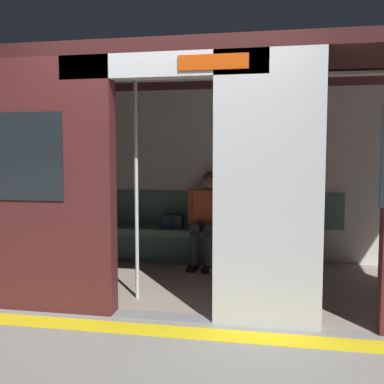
# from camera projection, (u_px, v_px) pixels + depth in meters

# --- Properties ---
(ground_plane) EXTENTS (60.00, 60.00, 0.00)m
(ground_plane) POSITION_uv_depth(u_px,v_px,m) (163.00, 317.00, 4.00)
(ground_plane) COLOR gray
(platform_edge_strip) EXTENTS (8.00, 0.24, 0.01)m
(platform_edge_strip) POSITION_uv_depth(u_px,v_px,m) (154.00, 330.00, 3.70)
(platform_edge_strip) COLOR yellow
(platform_edge_strip) RESTS_ON ground_plane
(train_car) EXTENTS (6.40, 2.49, 2.34)m
(train_car) POSITION_uv_depth(u_px,v_px,m) (183.00, 142.00, 4.92)
(train_car) COLOR silver
(train_car) RESTS_ON ground_plane
(bench_seat) EXTENTS (2.67, 0.44, 0.44)m
(bench_seat) POSITION_uv_depth(u_px,v_px,m) (202.00, 237.00, 5.90)
(bench_seat) COLOR #4C7566
(bench_seat) RESTS_ON ground_plane
(person_seated) EXTENTS (0.55, 0.70, 1.16)m
(person_seated) POSITION_uv_depth(u_px,v_px,m) (208.00, 212.00, 5.81)
(person_seated) COLOR #CC5933
(person_seated) RESTS_ON ground_plane
(handbag) EXTENTS (0.26, 0.15, 0.17)m
(handbag) POSITION_uv_depth(u_px,v_px,m) (173.00, 221.00, 5.99)
(handbag) COLOR #262D4C
(handbag) RESTS_ON bench_seat
(book) EXTENTS (0.22, 0.26, 0.03)m
(book) POSITION_uv_depth(u_px,v_px,m) (244.00, 228.00, 5.87)
(book) COLOR #B22D2D
(book) RESTS_ON bench_seat
(grab_pole_door) EXTENTS (0.04, 0.04, 2.20)m
(grab_pole_door) POSITION_uv_depth(u_px,v_px,m) (136.00, 185.00, 4.42)
(grab_pole_door) COLOR silver
(grab_pole_door) RESTS_ON ground_plane
(grab_pole_far) EXTENTS (0.04, 0.04, 2.20)m
(grab_pole_far) POSITION_uv_depth(u_px,v_px,m) (216.00, 186.00, 4.37)
(grab_pole_far) COLOR silver
(grab_pole_far) RESTS_ON ground_plane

